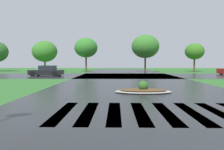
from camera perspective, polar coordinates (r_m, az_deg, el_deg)
name	(u,v)px	position (r m, az deg, el deg)	size (l,w,h in m)	color
asphalt_roadway	(138,92)	(12.73, 6.90, -4.49)	(11.88, 80.00, 0.01)	#232628
asphalt_cross_road	(126,76)	(27.70, 3.77, -0.18)	(90.00, 10.69, 0.01)	#232628
crosswalk_stripes	(153,112)	(7.83, 10.65, -9.57)	(6.75, 3.55, 0.01)	white
median_island	(143,90)	(12.72, 8.13, -3.91)	(3.25, 1.74, 0.68)	#9E9B93
car_silver_hatch	(47,71)	(28.28, -16.67, 0.96)	(4.06, 2.22, 1.30)	black
drainage_pipe_stack	(47,72)	(31.75, -16.60, 0.80)	(3.14, 1.21, 0.72)	#9E9B93
background_treeline	(79,50)	(39.60, -8.62, 6.54)	(39.91, 7.07, 6.34)	#4C3823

